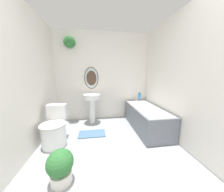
{
  "coord_description": "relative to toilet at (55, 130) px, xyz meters",
  "views": [
    {
      "loc": [
        -0.23,
        -0.46,
        1.28
      ],
      "look_at": [
        0.09,
        1.68,
        0.86
      ],
      "focal_mm": 18.0,
      "sensor_mm": 36.0,
      "label": 1
    }
  ],
  "objects": [
    {
      "name": "wall_back",
      "position": [
        0.94,
        1.16,
        0.97
      ],
      "size": [
        2.67,
        0.29,
        2.4
      ],
      "color": "silver",
      "rests_on": "ground_plane"
    },
    {
      "name": "wall_left",
      "position": [
        -0.31,
        -0.22,
        0.92
      ],
      "size": [
        0.06,
        2.84,
        2.4
      ],
      "color": "silver",
      "rests_on": "ground_plane"
    },
    {
      "name": "wall_right",
      "position": [
        2.3,
        -0.22,
        0.92
      ],
      "size": [
        0.06,
        2.84,
        2.4
      ],
      "color": "silver",
      "rests_on": "ground_plane"
    },
    {
      "name": "toilet",
      "position": [
        0.0,
        0.0,
        0.0
      ],
      "size": [
        0.44,
        0.58,
        0.7
      ],
      "color": "white",
      "rests_on": "ground_plane"
    },
    {
      "name": "pedestal_sink",
      "position": [
        0.66,
        0.87,
        0.29
      ],
      "size": [
        0.44,
        0.44,
        0.87
      ],
      "color": "white",
      "rests_on": "ground_plane"
    },
    {
      "name": "bathtub",
      "position": [
        1.94,
        0.35,
        -0.01
      ],
      "size": [
        0.62,
        1.46,
        0.59
      ],
      "color": "slate",
      "rests_on": "ground_plane"
    },
    {
      "name": "shampoo_bottle",
      "position": [
        2.01,
        0.98,
        0.39
      ],
      "size": [
        0.08,
        0.08,
        0.17
      ],
      "color": "#2D84C6",
      "rests_on": "bathtub"
    },
    {
      "name": "potted_plant",
      "position": [
        0.33,
        -0.83,
        -0.05
      ],
      "size": [
        0.31,
        0.31,
        0.42
      ],
      "color": "silver",
      "rests_on": "ground_plane"
    },
    {
      "name": "bath_mat",
      "position": [
        0.66,
        0.24,
        -0.27
      ],
      "size": [
        0.57,
        0.32,
        0.02
      ],
      "color": "#4C7093",
      "rests_on": "ground_plane"
    }
  ]
}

